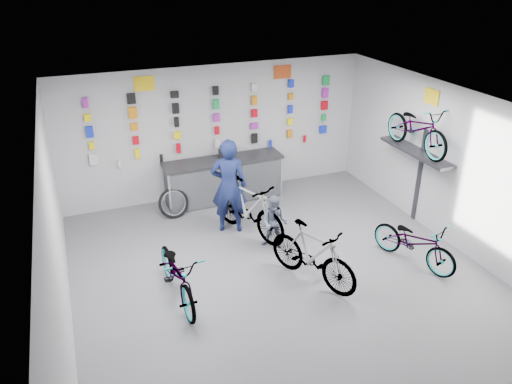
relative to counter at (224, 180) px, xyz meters
name	(u,v)px	position (x,y,z in m)	size (l,w,h in m)	color
floor	(289,285)	(0.00, -3.54, -0.49)	(8.00, 8.00, 0.00)	#56565B
ceiling	(295,115)	(0.00, -3.54, 2.51)	(8.00, 8.00, 0.00)	white
wall_back	(216,132)	(0.00, 0.46, 1.01)	(7.00, 7.00, 0.00)	silver
wall_left	(56,251)	(-3.50, -3.54, 1.01)	(8.00, 8.00, 0.00)	silver
wall_right	(466,175)	(3.50, -3.54, 1.01)	(8.00, 8.00, 0.00)	silver
counter	(224,180)	(0.00, 0.00, 0.00)	(2.70, 0.66, 1.00)	black
merch_wall	(216,119)	(-0.02, 0.39, 1.32)	(5.58, 0.08, 1.56)	silver
wall_bracket	(416,156)	(3.33, -2.34, 0.98)	(0.39, 1.90, 2.00)	#333338
sign_left	(144,84)	(-1.50, 0.44, 2.23)	(0.42, 0.02, 0.30)	yellow
sign_right	(282,72)	(1.60, 0.44, 2.23)	(0.42, 0.02, 0.30)	#CD4919
sign_side	(431,97)	(3.48, -2.34, 2.16)	(0.02, 0.40, 0.30)	yellow
bike_left	(177,274)	(-1.82, -3.20, -0.01)	(0.64, 1.83, 0.96)	gray
bike_center	(313,255)	(0.41, -3.57, 0.05)	(0.51, 1.80, 1.08)	gray
bike_right	(415,242)	(2.39, -3.73, -0.05)	(0.59, 1.68, 0.88)	gray
bike_service	(249,208)	(-0.02, -1.67, 0.10)	(0.55, 1.95, 1.17)	gray
bike_wall	(417,128)	(3.25, -2.34, 1.57)	(0.63, 1.80, 0.95)	gray
clerk	(229,186)	(-0.32, -1.35, 0.49)	(0.71, 0.47, 1.95)	#131B45
customer	(275,222)	(0.27, -2.30, 0.05)	(0.52, 0.40, 1.07)	slate
spare_wheel	(174,203)	(-1.25, -0.37, -0.17)	(0.69, 0.36, 0.65)	black
register	(227,154)	(0.10, 0.01, 0.62)	(0.28, 0.30, 0.22)	black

